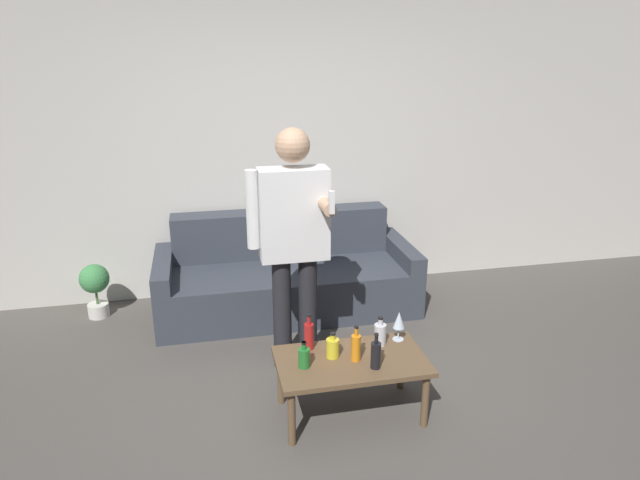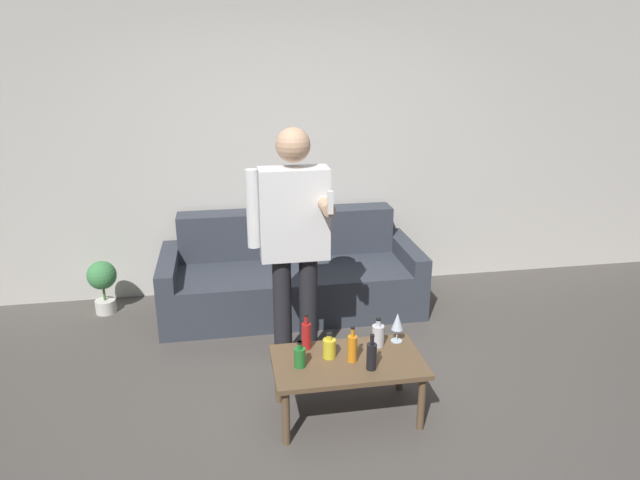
# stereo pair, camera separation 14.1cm
# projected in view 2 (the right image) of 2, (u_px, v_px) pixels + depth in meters

# --- Properties ---
(ground_plane) EXTENTS (16.00, 16.00, 0.00)m
(ground_plane) POSITION_uv_depth(u_px,v_px,m) (350.00, 441.00, 3.26)
(ground_plane) COLOR #514C47
(wall_back) EXTENTS (8.00, 0.06, 2.70)m
(wall_back) POSITION_uv_depth(u_px,v_px,m) (294.00, 141.00, 4.95)
(wall_back) COLOR silver
(wall_back) RESTS_ON ground_plane
(couch) EXTENTS (2.14, 0.87, 0.79)m
(couch) POSITION_uv_depth(u_px,v_px,m) (291.00, 275.00, 4.86)
(couch) COLOR #383D47
(couch) RESTS_ON ground_plane
(coffee_table) EXTENTS (0.89, 0.51, 0.38)m
(coffee_table) POSITION_uv_depth(u_px,v_px,m) (348.00, 367.00, 3.39)
(coffee_table) COLOR brown
(coffee_table) RESTS_ON ground_plane
(bottle_orange) EXTENTS (0.08, 0.08, 0.19)m
(bottle_orange) POSITION_uv_depth(u_px,v_px,m) (378.00, 335.00, 3.51)
(bottle_orange) COLOR silver
(bottle_orange) RESTS_ON coffee_table
(bottle_green) EXTENTS (0.06, 0.06, 0.22)m
(bottle_green) POSITION_uv_depth(u_px,v_px,m) (352.00, 347.00, 3.33)
(bottle_green) COLOR orange
(bottle_green) RESTS_ON coffee_table
(bottle_dark) EXTENTS (0.06, 0.06, 0.22)m
(bottle_dark) POSITION_uv_depth(u_px,v_px,m) (372.00, 355.00, 3.25)
(bottle_dark) COLOR black
(bottle_dark) RESTS_ON coffee_table
(bottle_yellow) EXTENTS (0.08, 0.08, 0.16)m
(bottle_yellow) POSITION_uv_depth(u_px,v_px,m) (329.00, 347.00, 3.38)
(bottle_yellow) COLOR yellow
(bottle_yellow) RESTS_ON coffee_table
(bottle_red) EXTENTS (0.07, 0.07, 0.16)m
(bottle_red) POSITION_uv_depth(u_px,v_px,m) (300.00, 357.00, 3.28)
(bottle_red) COLOR #23752D
(bottle_red) RESTS_ON coffee_table
(bottle_clear) EXTENTS (0.06, 0.06, 0.23)m
(bottle_clear) POSITION_uv_depth(u_px,v_px,m) (306.00, 335.00, 3.47)
(bottle_clear) COLOR #B21E1E
(bottle_clear) RESTS_ON coffee_table
(wine_glass_near) EXTENTS (0.08, 0.08, 0.19)m
(wine_glass_near) POSITION_uv_depth(u_px,v_px,m) (397.00, 322.00, 3.54)
(wine_glass_near) COLOR silver
(wine_glass_near) RESTS_ON coffee_table
(person_standing_front) EXTENTS (0.53, 0.44, 1.66)m
(person_standing_front) POSITION_uv_depth(u_px,v_px,m) (294.00, 234.00, 3.74)
(person_standing_front) COLOR #232328
(person_standing_front) RESTS_ON ground_plane
(potted_plant) EXTENTS (0.24, 0.24, 0.46)m
(potted_plant) POSITION_uv_depth(u_px,v_px,m) (102.00, 281.00, 4.73)
(potted_plant) COLOR silver
(potted_plant) RESTS_ON ground_plane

